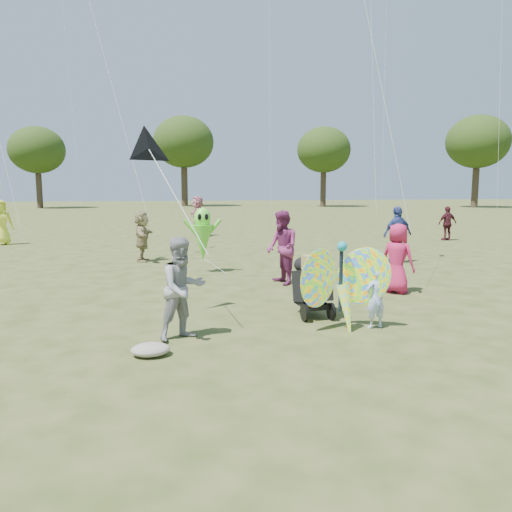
{
  "coord_description": "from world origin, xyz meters",
  "views": [
    {
      "loc": [
        -1.91,
        -6.76,
        2.26
      ],
      "look_at": [
        -0.2,
        1.5,
        1.1
      ],
      "focal_mm": 35.0,
      "sensor_mm": 36.0,
      "label": 1
    }
  ],
  "objects": [
    {
      "name": "crowd_d",
      "position": [
        -2.24,
        8.86,
        0.78
      ],
      "size": [
        0.66,
        1.5,
        1.56
      ],
      "primitive_type": "imported",
      "rotation": [
        0.0,
        0.0,
        1.43
      ],
      "color": "#9B895F",
      "rests_on": "ground"
    },
    {
      "name": "crowd_j",
      "position": [
        0.15,
        16.61,
        0.94
      ],
      "size": [
        0.56,
        1.75,
        1.88
      ],
      "primitive_type": "imported",
      "rotation": [
        0.0,
        0.0,
        4.72
      ],
      "color": "#B96A7E",
      "rests_on": "ground"
    },
    {
      "name": "ground",
      "position": [
        0.0,
        0.0,
        0.0
      ],
      "size": [
        160.0,
        160.0,
        0.0
      ],
      "primitive_type": "plane",
      "color": "#51592B",
      "rests_on": "ground"
    },
    {
      "name": "crowd_c",
      "position": [
        5.29,
        7.0,
        0.85
      ],
      "size": [
        1.06,
        0.62,
        1.71
      ],
      "primitive_type": "imported",
      "rotation": [
        0.0,
        0.0,
        3.35
      ],
      "color": "navy",
      "rests_on": "ground"
    },
    {
      "name": "crowd_a",
      "position": [
        3.21,
        2.98,
        0.75
      ],
      "size": [
        0.82,
        0.88,
        1.5
      ],
      "primitive_type": "imported",
      "rotation": [
        0.0,
        0.0,
        2.19
      ],
      "color": "#B91D4C",
      "rests_on": "ground"
    },
    {
      "name": "delta_kite_rig",
      "position": [
        -1.95,
        1.98,
        2.9
      ],
      "size": [
        1.3,
        1.62,
        2.09
      ],
      "color": "black",
      "rests_on": "ground"
    },
    {
      "name": "jogging_stroller",
      "position": [
        0.81,
        1.55,
        0.61
      ],
      "size": [
        0.55,
        1.07,
        1.09
      ],
      "rotation": [
        0.0,
        0.0,
        0.07
      ],
      "color": "black",
      "rests_on": "ground"
    },
    {
      "name": "tree_line",
      "position": [
        3.67,
        44.99,
        6.86
      ],
      "size": [
        91.78,
        33.6,
        10.79
      ],
      "color": "#3A2D21",
      "rests_on": "ground"
    },
    {
      "name": "crowd_e",
      "position": [
        1.03,
        4.43,
        0.87
      ],
      "size": [
        0.77,
        0.93,
        1.74
      ],
      "primitive_type": "imported",
      "rotation": [
        0.0,
        0.0,
        4.85
      ],
      "color": "#7B295B",
      "rests_on": "ground"
    },
    {
      "name": "crowd_h",
      "position": [
        10.49,
        12.52,
        0.73
      ],
      "size": [
        0.88,
        0.42,
        1.47
      ],
      "primitive_type": "imported",
      "rotation": [
        0.0,
        0.0,
        3.21
      ],
      "color": "#471721",
      "rests_on": "ground"
    },
    {
      "name": "grey_bag",
      "position": [
        -1.99,
        -0.09,
        0.08
      ],
      "size": [
        0.53,
        0.43,
        0.17
      ],
      "primitive_type": "ellipsoid",
      "color": "gray",
      "rests_on": "ground"
    },
    {
      "name": "crowd_g",
      "position": [
        -7.79,
        14.61,
        0.89
      ],
      "size": [
        1.04,
        0.93,
        1.78
      ],
      "primitive_type": "imported",
      "rotation": [
        0.0,
        0.0,
        0.53
      ],
      "color": "yellow",
      "rests_on": "ground"
    },
    {
      "name": "adult_man",
      "position": [
        -1.5,
        0.58,
        0.77
      ],
      "size": [
        0.93,
        0.86,
        1.54
      ],
      "primitive_type": "imported",
      "rotation": [
        0.0,
        0.0,
        0.46
      ],
      "color": "gray",
      "rests_on": "ground"
    },
    {
      "name": "butterfly_kite",
      "position": [
        1.02,
        0.57,
        0.69
      ],
      "size": [
        1.74,
        0.75,
        1.62
      ],
      "color": "#FC272F",
      "rests_on": "ground"
    },
    {
      "name": "alien_kite",
      "position": [
        -0.63,
        6.43,
        0.97
      ],
      "size": [
        1.12,
        0.69,
        1.74
      ],
      "color": "#62E135",
      "rests_on": "ground"
    },
    {
      "name": "child_girl",
      "position": [
        1.57,
        0.55,
        0.49
      ],
      "size": [
        0.4,
        0.31,
        0.98
      ],
      "primitive_type": "imported",
      "rotation": [
        0.0,
        0.0,
        3.37
      ],
      "color": "#AEC4F7",
      "rests_on": "ground"
    }
  ]
}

